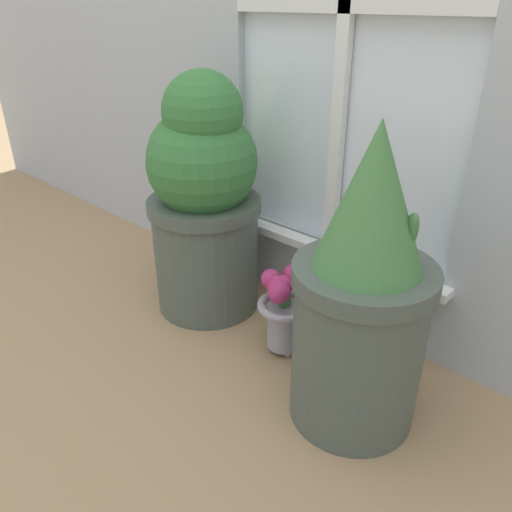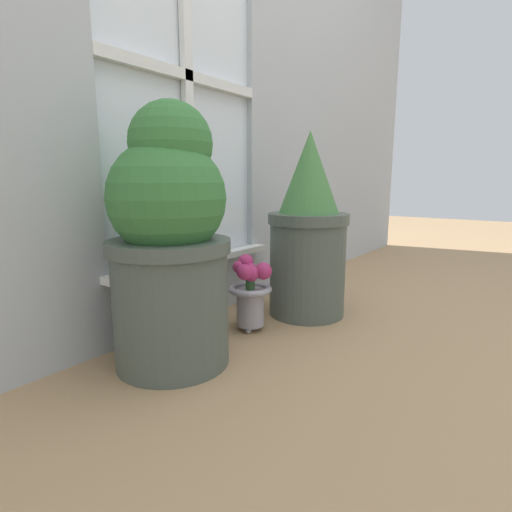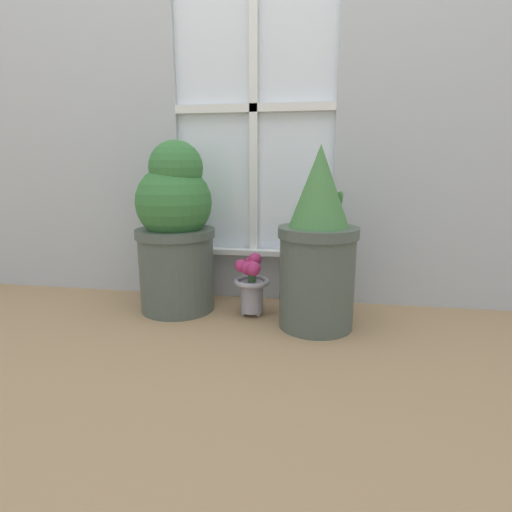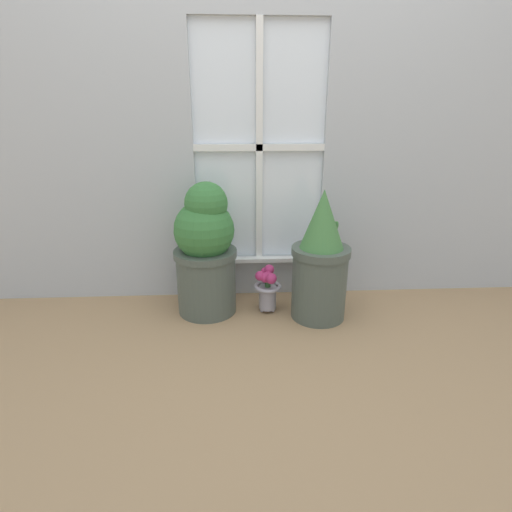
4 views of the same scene
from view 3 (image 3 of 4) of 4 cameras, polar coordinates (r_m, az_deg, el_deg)
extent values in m
plane|color=tan|center=(1.47, -3.96, -12.33)|extent=(10.00, 10.00, 0.00)
cube|color=#B2B7BC|center=(1.93, -0.24, -2.30)|extent=(0.72, 0.05, 0.24)
cube|color=white|center=(1.90, -0.19, 20.29)|extent=(0.72, 0.02, 1.26)
cube|color=white|center=(1.87, -0.34, 20.40)|extent=(0.04, 0.02, 1.26)
cube|color=white|center=(1.87, -0.34, 20.40)|extent=(0.72, 0.02, 0.04)
cube|color=white|center=(1.87, -0.48, 0.57)|extent=(0.78, 0.06, 0.02)
cylinder|color=#4C564C|center=(1.78, -11.24, -1.91)|extent=(0.32, 0.32, 0.36)
cylinder|color=#4C564C|center=(1.74, -11.46, 3.24)|extent=(0.34, 0.34, 0.04)
cylinder|color=#38281E|center=(1.74, -11.48, 3.67)|extent=(0.29, 0.29, 0.01)
sphere|color=#387538|center=(1.73, -11.65, 7.49)|extent=(0.32, 0.32, 0.32)
sphere|color=#387538|center=(1.71, -11.38, 12.27)|extent=(0.22, 0.22, 0.22)
ellipsoid|color=#387538|center=(1.81, -13.38, 7.11)|extent=(0.12, 0.16, 0.24)
cylinder|color=#4C564C|center=(1.57, 8.67, -3.07)|extent=(0.29, 0.29, 0.40)
cylinder|color=#4C564C|center=(1.53, 8.89, 3.39)|extent=(0.31, 0.31, 0.04)
cylinder|color=#38281E|center=(1.53, 8.91, 3.94)|extent=(0.27, 0.27, 0.01)
cone|color=#477F42|center=(1.51, 9.11, 9.80)|extent=(0.23, 0.23, 0.30)
ellipsoid|color=#477F42|center=(1.56, 11.29, 7.02)|extent=(0.09, 0.10, 0.14)
sphere|color=#99939E|center=(1.75, -0.39, -7.70)|extent=(0.02, 0.02, 0.02)
sphere|color=#99939E|center=(1.71, -1.72, -8.24)|extent=(0.02, 0.02, 0.02)
sphere|color=#99939E|center=(1.70, 0.33, -8.37)|extent=(0.02, 0.02, 0.02)
cylinder|color=#99939E|center=(1.69, -0.60, -5.80)|extent=(0.10, 0.10, 0.13)
torus|color=#99939E|center=(1.68, -0.60, -3.70)|extent=(0.15, 0.15, 0.02)
cylinder|color=#386633|center=(1.67, -0.61, -2.52)|extent=(0.03, 0.03, 0.07)
sphere|color=#B22D66|center=(1.66, -0.61, -1.47)|extent=(0.05, 0.05, 0.05)
sphere|color=#B22D66|center=(1.68, -0.14, -0.46)|extent=(0.06, 0.06, 0.06)
sphere|color=#B22D66|center=(1.69, -0.86, -0.83)|extent=(0.04, 0.04, 0.04)
sphere|color=#B22D66|center=(1.66, -2.16, -1.39)|extent=(0.05, 0.05, 0.05)
sphere|color=#B22D66|center=(1.65, -1.21, -1.75)|extent=(0.06, 0.06, 0.06)
sphere|color=#B22D66|center=(1.61, -0.36, -1.84)|extent=(0.06, 0.06, 0.06)
camera|label=1|loc=(0.86, 44.90, 27.48)|focal=35.00mm
camera|label=2|loc=(1.56, -50.69, 4.32)|focal=28.00mm
camera|label=4|loc=(0.76, -129.46, 28.59)|focal=28.00mm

